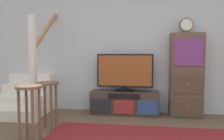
% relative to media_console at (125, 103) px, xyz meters
% --- Properties ---
extents(back_wall, '(6.40, 0.12, 2.70)m').
position_rel_media_console_xyz_m(back_wall, '(0.30, 0.27, 1.13)').
color(back_wall, silver).
rests_on(back_wall, ground_plane).
extents(media_console, '(1.31, 0.38, 0.44)m').
position_rel_media_console_xyz_m(media_console, '(0.00, 0.00, 0.00)').
color(media_console, '#423833').
rests_on(media_console, ground_plane).
extents(television, '(1.07, 0.22, 0.72)m').
position_rel_media_console_xyz_m(television, '(0.00, 0.02, 0.60)').
color(television, black).
rests_on(television, media_console).
extents(side_cabinet, '(0.58, 0.38, 1.54)m').
position_rel_media_console_xyz_m(side_cabinet, '(1.14, 0.01, 0.55)').
color(side_cabinet, brown).
rests_on(side_cabinet, ground_plane).
extents(desk_clock, '(0.25, 0.08, 0.27)m').
position_rel_media_console_xyz_m(desk_clock, '(1.12, -0.00, 1.46)').
color(desk_clock, '#4C3823').
rests_on(desk_clock, side_cabinet).
extents(staircase, '(1.00, 1.36, 2.20)m').
position_rel_media_console_xyz_m(staircase, '(-1.94, 0.01, 0.15)').
color(staircase, white).
rests_on(staircase, ground_plane).
extents(bar_stool_near, '(0.34, 0.34, 0.76)m').
position_rel_media_console_xyz_m(bar_stool_near, '(-1.12, -1.54, 0.34)').
color(bar_stool_near, brown).
rests_on(bar_stool_near, ground_plane).
extents(bar_stool_far, '(0.34, 0.34, 0.74)m').
position_rel_media_console_xyz_m(bar_stool_far, '(-1.09, -1.05, 0.33)').
color(bar_stool_far, brown).
rests_on(bar_stool_far, ground_plane).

